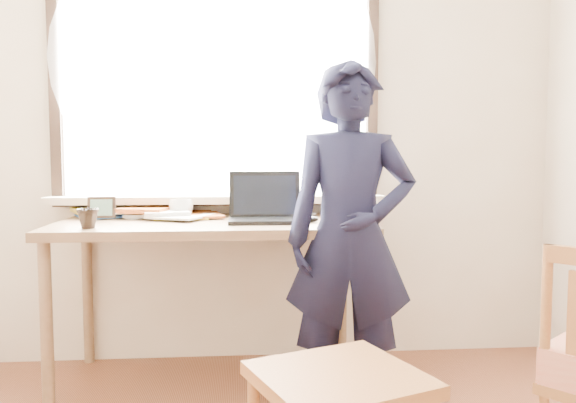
{
  "coord_description": "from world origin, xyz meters",
  "views": [
    {
      "loc": [
        -0.07,
        -1.23,
        1.16
      ],
      "look_at": [
        0.11,
        0.95,
        0.99
      ],
      "focal_mm": 35.0,
      "sensor_mm": 36.0,
      "label": 1
    }
  ],
  "objects": [
    {
      "name": "book_b",
      "position": [
        0.16,
        1.88,
        0.85
      ],
      "size": [
        0.27,
        0.27,
        0.02
      ],
      "primitive_type": "imported",
      "rotation": [
        0.0,
        0.0,
        -0.84
      ],
      "color": "white",
      "rests_on": "desk"
    },
    {
      "name": "mouse",
      "position": [
        0.27,
        1.53,
        0.86
      ],
      "size": [
        0.08,
        0.06,
        0.03
      ],
      "primitive_type": "ellipsoid",
      "color": "black",
      "rests_on": "desk"
    },
    {
      "name": "mug_white",
      "position": [
        -0.39,
        1.81,
        0.89
      ],
      "size": [
        0.16,
        0.16,
        0.1
      ],
      "primitive_type": "imported",
      "rotation": [
        0.0,
        0.0,
        0.26
      ],
      "color": "white",
      "rests_on": "desk"
    },
    {
      "name": "desk_clutter",
      "position": [
        -0.5,
        1.81,
        0.86
      ],
      "size": [
        0.89,
        0.47,
        0.04
      ],
      "color": "white",
      "rests_on": "desk"
    },
    {
      "name": "book_a",
      "position": [
        -0.68,
        1.86,
        0.85
      ],
      "size": [
        0.21,
        0.28,
        0.02
      ],
      "primitive_type": "imported",
      "rotation": [
        0.0,
        0.0,
        -0.07
      ],
      "color": "white",
      "rests_on": "desk"
    },
    {
      "name": "person",
      "position": [
        0.42,
        1.24,
        0.8
      ],
      "size": [
        0.62,
        0.45,
        1.59
      ],
      "primitive_type": "imported",
      "rotation": [
        0.0,
        0.0,
        -0.12
      ],
      "color": "black",
      "rests_on": "ground"
    },
    {
      "name": "desk",
      "position": [
        -0.21,
        1.63,
        0.75
      ],
      "size": [
        1.57,
        0.78,
        0.84
      ],
      "color": "brown",
      "rests_on": "ground"
    },
    {
      "name": "mug_dark",
      "position": [
        -0.77,
        1.38,
        0.88
      ],
      "size": [
        0.1,
        0.1,
        0.09
      ],
      "primitive_type": "imported",
      "rotation": [
        0.0,
        0.0,
        -0.07
      ],
      "color": "black",
      "rests_on": "desk"
    },
    {
      "name": "work_chair",
      "position": [
        0.23,
        0.45,
        0.42
      ],
      "size": [
        0.62,
        0.6,
        0.49
      ],
      "color": "#9B6132",
      "rests_on": "ground"
    },
    {
      "name": "laptop",
      "position": [
        0.05,
        1.6,
        0.9
      ],
      "size": [
        0.37,
        0.3,
        0.25
      ],
      "color": "black",
      "rests_on": "desk"
    },
    {
      "name": "picture_frame",
      "position": [
        -0.79,
        1.73,
        0.89
      ],
      "size": [
        0.14,
        0.02,
        0.11
      ],
      "color": "black",
      "rests_on": "desk"
    }
  ]
}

